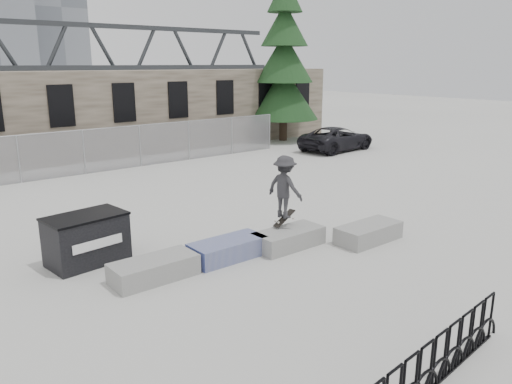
% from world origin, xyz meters
% --- Properties ---
extents(ground, '(120.00, 120.00, 0.00)m').
position_xyz_m(ground, '(0.00, 0.00, 0.00)').
color(ground, beige).
rests_on(ground, ground).
extents(stone_wall, '(36.00, 2.58, 4.50)m').
position_xyz_m(stone_wall, '(0.00, 16.24, 2.26)').
color(stone_wall, brown).
rests_on(stone_wall, ground).
extents(chainlink_fence, '(22.06, 0.06, 2.02)m').
position_xyz_m(chainlink_fence, '(-0.00, 12.50, 1.04)').
color(chainlink_fence, gray).
rests_on(chainlink_fence, ground).
extents(planter_far_left, '(2.00, 0.90, 0.49)m').
position_xyz_m(planter_far_left, '(-2.99, 0.28, 0.27)').
color(planter_far_left, gray).
rests_on(planter_far_left, ground).
extents(planter_center_left, '(2.00, 0.90, 0.49)m').
position_xyz_m(planter_center_left, '(-0.91, 0.24, 0.27)').
color(planter_center_left, navy).
rests_on(planter_center_left, ground).
extents(planter_center_right, '(2.00, 0.90, 0.49)m').
position_xyz_m(planter_center_right, '(0.86, -0.14, 0.27)').
color(planter_center_right, gray).
rests_on(planter_center_right, ground).
extents(planter_offset, '(2.00, 0.90, 0.49)m').
position_xyz_m(planter_offset, '(2.94, -1.22, 0.27)').
color(planter_offset, gray).
rests_on(planter_offset, ground).
extents(dumpster, '(2.02, 1.37, 1.25)m').
position_xyz_m(dumpster, '(-3.81, 2.23, 0.63)').
color(dumpster, black).
rests_on(dumpster, ground).
extents(bike_rack, '(4.48, 0.43, 0.90)m').
position_xyz_m(bike_rack, '(-1.43, -6.06, 0.44)').
color(bike_rack, black).
rests_on(bike_rack, ground).
extents(spruce_tree, '(4.43, 4.43, 11.50)m').
position_xyz_m(spruce_tree, '(13.80, 14.42, 4.87)').
color(spruce_tree, '#38281E').
rests_on(spruce_tree, ground).
extents(truss_bridge, '(70.00, 3.00, 9.80)m').
position_xyz_m(truss_bridge, '(10.00, 55.00, 4.13)').
color(truss_bridge, '#2D3033').
rests_on(truss_bridge, ground).
extents(suv, '(5.03, 2.60, 1.35)m').
position_xyz_m(suv, '(13.64, 9.62, 0.68)').
color(suv, black).
rests_on(suv, ground).
extents(skateboarder, '(0.82, 1.21, 1.94)m').
position_xyz_m(skateboarder, '(0.99, 0.18, 1.61)').
color(skateboarder, '#2D2C2F').
rests_on(skateboarder, ground).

